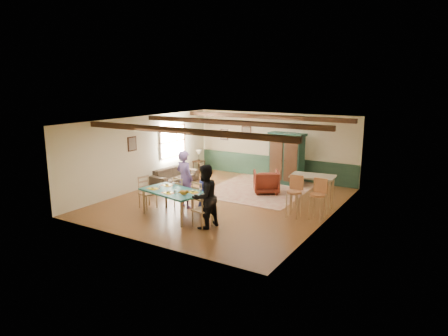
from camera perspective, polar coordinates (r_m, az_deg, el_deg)
The scene contains 35 objects.
floor at distance 13.39m, azimuth -0.04°, elevation -4.80°, with size 8.00×8.00×0.00m, color #5B3419.
wall_back at distance 16.55m, azimuth 7.21°, elevation 3.19°, with size 7.00×0.02×2.70m, color beige.
wall_left at distance 15.15m, azimuth -11.42°, elevation 2.21°, with size 0.02×8.00×2.70m, color beige.
wall_right at distance 11.67m, azimuth 14.80°, elevation -0.91°, with size 0.02×8.00×2.70m, color beige.
ceiling at distance 12.86m, azimuth -0.04°, elevation 6.78°, with size 7.00×8.00×0.02m, color silver.
wainscot_back at distance 16.70m, azimuth 7.10°, elevation 0.13°, with size 6.95×0.03×0.90m, color #223E2C.
ceiling_beam_front at distance 10.99m, azimuth -6.33°, elevation 5.31°, with size 6.95×0.16×0.16m, color black.
ceiling_beam_mid at distance 13.21m, azimuth 0.87°, elevation 6.53°, with size 6.95×0.16×0.16m, color black.
ceiling_beam_back at distance 15.50m, azimuth 5.80°, elevation 7.31°, with size 6.95×0.16×0.16m, color black.
window_left at distance 16.37m, azimuth -7.34°, elevation 3.79°, with size 0.06×1.60×1.30m, color white, non-canonical shape.
picture_left_wall at distance 14.64m, azimuth -12.99°, elevation 3.38°, with size 0.04×0.42×0.52m, color gray, non-canonical shape.
picture_back_a at distance 17.03m, azimuth 3.20°, elevation 5.04°, with size 0.45×0.04×0.55m, color gray, non-canonical shape.
picture_back_b at distance 17.59m, azimuth 0.03°, elevation 4.80°, with size 0.38×0.04×0.48m, color gray, non-canonical shape.
dining_table at distance 11.91m, azimuth -7.28°, elevation -5.08°, with size 1.92×1.06×0.80m, color #1F635D, non-canonical shape.
dining_chair_far_left at distance 12.66m, azimuth -5.89°, elevation -3.48°, with size 0.45×0.47×1.01m, color #9B764D, non-canonical shape.
dining_chair_far_right at distance 12.06m, azimuth -3.19°, elevation -4.24°, with size 0.45×0.47×1.01m, color #9B764D, non-canonical shape.
dining_chair_end_left at distance 12.80m, azimuth -10.84°, elevation -3.47°, with size 0.45×0.47×1.01m, color #9B764D, non-canonical shape.
dining_chair_end_right at distance 11.01m, azimuth -3.14°, elevation -5.86°, with size 0.45×0.47×1.01m, color #9B764D, non-canonical shape.
person_man at distance 12.61m, azimuth -5.64°, elevation -1.61°, with size 0.67×0.44×1.84m, color #7D5C9D.
person_woman at distance 10.82m, azimuth -2.77°, elevation -4.11°, with size 0.85×0.66×1.76m, color black.
person_child at distance 12.11m, azimuth -2.91°, elevation -4.02°, with size 0.52×0.34×1.07m, color #2938A7.
cat at distance 11.27m, azimuth -5.83°, elevation -3.41°, with size 0.38×0.15×0.19m, color orange, non-canonical shape.
place_setting_near_left at distance 12.06m, azimuth -10.10°, elevation -2.70°, with size 0.43×0.32×0.11m, color yellow, non-canonical shape.
place_setting_near_center at distance 11.54m, azimuth -8.00°, elevation -3.31°, with size 0.43×0.32×0.11m, color yellow, non-canonical shape.
place_setting_far_left at distance 12.38m, azimuth -8.15°, elevation -2.25°, with size 0.43×0.32×0.11m, color yellow, non-canonical shape.
place_setting_far_right at distance 11.53m, azimuth -4.44°, elevation -3.24°, with size 0.43×0.32×0.11m, color yellow, non-canonical shape.
area_rug at distance 14.93m, azimuth 4.97°, elevation -3.02°, with size 3.37×4.00×0.01m, color beige.
armoire at distance 15.61m, azimuth 8.92°, elevation 1.32°, with size 1.43×0.57×2.02m, color #132F25.
armchair at distance 14.40m, azimuth 6.06°, elevation -1.96°, with size 0.87×0.90×0.82m, color #46140E.
sofa at distance 15.82m, azimuth -7.09°, elevation -1.08°, with size 2.09×0.82×0.61m, color #382E23.
end_table at distance 17.64m, azimuth -3.60°, elevation 0.21°, with size 0.42×0.42×0.52m, color black, non-canonical shape.
table_lamp at distance 17.54m, azimuth -3.62°, elevation 1.81°, with size 0.26×0.26×0.48m, color #D3C288, non-canonical shape.
counter_table at distance 12.72m, azimuth 12.46°, elevation -3.44°, with size 1.32×0.77×1.10m, color #C1B796, non-canonical shape.
bar_stool_left at distance 11.90m, azimuth 9.95°, elevation -4.08°, with size 0.44×0.48×1.23m, color #B87547, non-canonical shape.
bar_stool_right at distance 11.81m, azimuth 13.19°, elevation -4.43°, with size 0.42×0.47×1.20m, color #B87547, non-canonical shape.
Camera 1 is at (6.67, -10.93, 3.91)m, focal length 32.00 mm.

